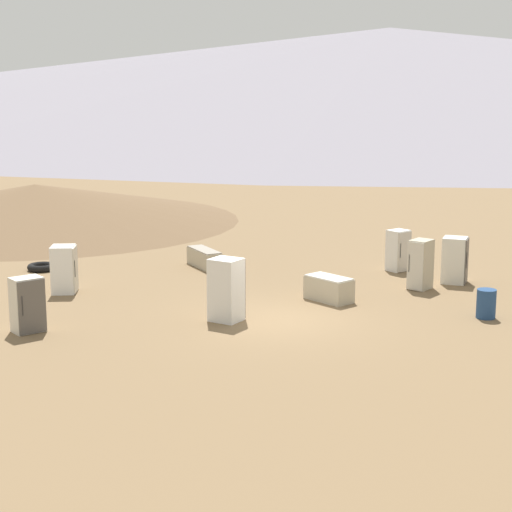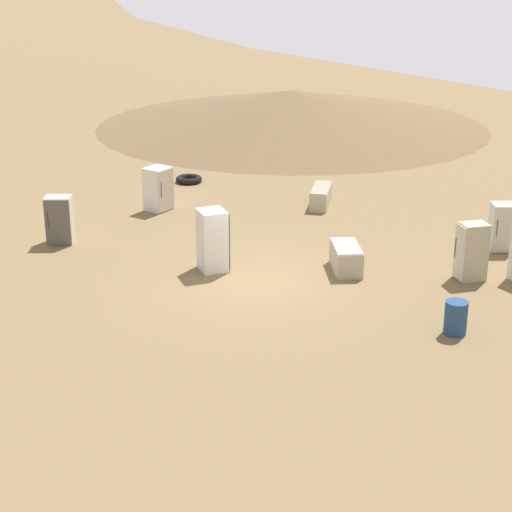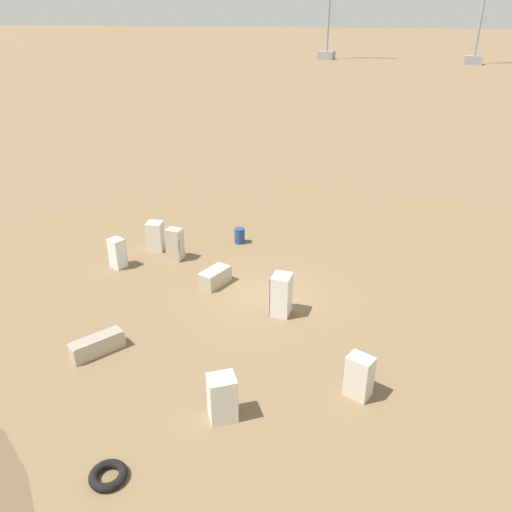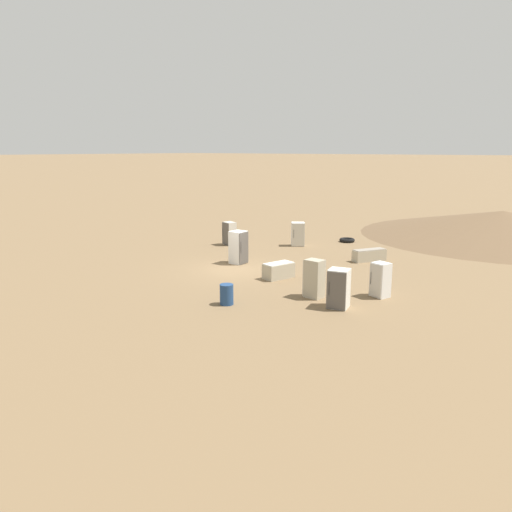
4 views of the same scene
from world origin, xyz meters
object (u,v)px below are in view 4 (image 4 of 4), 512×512
object	(u,v)px
scrap_tire	(347,240)
discarded_fridge_3	(238,247)
discarded_fridge_4	(298,234)
rusty_barrel	(227,294)
discarded_fridge_7	(339,289)
discarded_fridge_0	(279,271)
discarded_fridge_6	(380,280)
discarded_fridge_2	(314,279)
discarded_fridge_1	(369,255)
discarded_fridge_5	(229,233)

from	to	relation	value
scrap_tire	discarded_fridge_3	bearing A→B (deg)	79.55
discarded_fridge_3	discarded_fridge_4	distance (m)	6.04
scrap_tire	rusty_barrel	world-z (taller)	rusty_barrel
discarded_fridge_4	discarded_fridge_7	size ratio (longest dim) A/B	0.98
discarded_fridge_0	discarded_fridge_6	size ratio (longest dim) A/B	1.11
discarded_fridge_2	discarded_fridge_7	bearing A→B (deg)	-107.96
discarded_fridge_7	discarded_fridge_2	bearing A→B (deg)	-35.91
discarded_fridge_0	discarded_fridge_2	bearing A→B (deg)	-14.80
rusty_barrel	discarded_fridge_0	bearing A→B (deg)	-81.13
discarded_fridge_1	discarded_fridge_4	xyz separation A→B (m)	(5.42, -1.31, 0.41)
discarded_fridge_1	discarded_fridge_3	xyz separation A→B (m)	(5.24, 4.73, 0.54)
discarded_fridge_4	scrap_tire	bearing A→B (deg)	-158.03
discarded_fridge_3	discarded_fridge_4	size ratio (longest dim) A/B	1.17
scrap_tire	rusty_barrel	size ratio (longest dim) A/B	1.23
discarded_fridge_5	discarded_fridge_2	bearing A→B (deg)	164.85
discarded_fridge_2	discarded_fridge_6	bearing A→B (deg)	-46.65
discarded_fridge_0	discarded_fridge_7	distance (m)	4.89
discarded_fridge_5	discarded_fridge_6	bearing A→B (deg)	176.17
discarded_fridge_3	discarded_fridge_4	world-z (taller)	discarded_fridge_3
discarded_fridge_1	discarded_fridge_6	world-z (taller)	discarded_fridge_6
discarded_fridge_2	scrap_tire	distance (m)	12.91
discarded_fridge_5	discarded_fridge_3	bearing A→B (deg)	153.60
discarded_fridge_3	discarded_fridge_7	distance (m)	8.55
discarded_fridge_2	discarded_fridge_6	world-z (taller)	discarded_fridge_2
discarded_fridge_0	discarded_fridge_7	bearing A→B (deg)	-12.44
discarded_fridge_5	discarded_fridge_6	world-z (taller)	discarded_fridge_5
discarded_fridge_0	scrap_tire	distance (m)	10.51
discarded_fridge_1	discarded_fridge_5	size ratio (longest dim) A/B	1.31
discarded_fridge_3	discarded_fridge_5	xyz separation A→B (m)	(3.75, -3.65, -0.14)
discarded_fridge_2	rusty_barrel	bearing A→B (deg)	146.94
discarded_fridge_1	discarded_fridge_4	world-z (taller)	discarded_fridge_4
discarded_fridge_2	discarded_fridge_1	bearing A→B (deg)	12.62
discarded_fridge_4	discarded_fridge_0	bearing A→B (deg)	79.64
discarded_fridge_2	scrap_tire	world-z (taller)	discarded_fridge_2
discarded_fridge_6	scrap_tire	size ratio (longest dim) A/B	1.44
discarded_fridge_4	discarded_fridge_2	bearing A→B (deg)	89.30
discarded_fridge_1	rusty_barrel	size ratio (longest dim) A/B	2.35
discarded_fridge_2	rusty_barrel	xyz separation A→B (m)	(2.20, 2.88, -0.38)
discarded_fridge_3	scrap_tire	bearing A→B (deg)	167.44
scrap_tire	discarded_fridge_5	bearing A→B (deg)	45.09
discarded_fridge_3	discarded_fridge_5	distance (m)	5.23
discarded_fridge_1	scrap_tire	size ratio (longest dim) A/B	1.91
discarded_fridge_1	discarded_fridge_3	world-z (taller)	discarded_fridge_3
discarded_fridge_5	discarded_fridge_6	size ratio (longest dim) A/B	1.02
discarded_fridge_2	discarded_fridge_6	distance (m)	2.71
discarded_fridge_0	discarded_fridge_5	bearing A→B (deg)	160.65
discarded_fridge_0	discarded_fridge_2	distance (m)	3.37
discarded_fridge_1	discarded_fridge_6	xyz separation A→B (m)	(-3.23, 5.94, 0.39)
discarded_fridge_0	discarded_fridge_6	distance (m)	5.02
discarded_fridge_5	rusty_barrel	distance (m)	12.33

